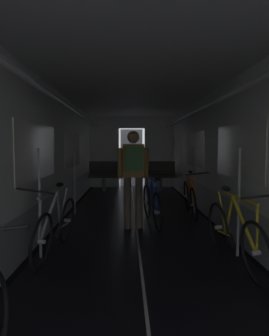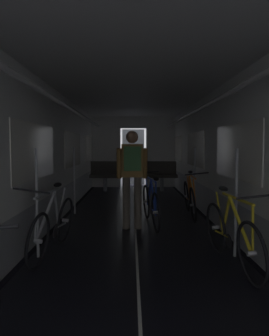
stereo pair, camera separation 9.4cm
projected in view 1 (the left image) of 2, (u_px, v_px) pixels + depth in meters
The scene contains 8 objects.
train_car_shell at pixel (136, 130), 5.40m from camera, with size 3.14×12.34×2.57m.
bench_seat_far_left at pixel (104, 173), 9.92m from camera, with size 0.98×0.51×0.95m.
bench_seat_far_right at pixel (160, 173), 9.96m from camera, with size 0.98×0.51×0.95m.
bicycle_silver at pixel (56, 226), 4.08m from camera, with size 0.48×1.69×0.95m.
bicycle_yellow at pixel (235, 234), 3.69m from camera, with size 0.44×1.69×0.95m.
bicycle_orange at pixel (190, 198), 6.32m from camera, with size 0.44×1.69×0.95m.
person_cyclist_aisle at pixel (133, 170), 5.30m from camera, with size 0.54×0.38×1.69m.
bicycle_blue_in_aisle at pixel (152, 204), 5.62m from camera, with size 0.44×1.69×0.94m.
Camera 1 is at (-0.16, -1.83, 1.42)m, focal length 33.30 mm.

